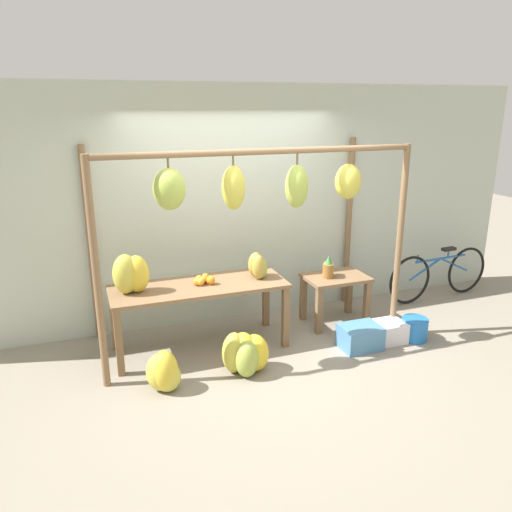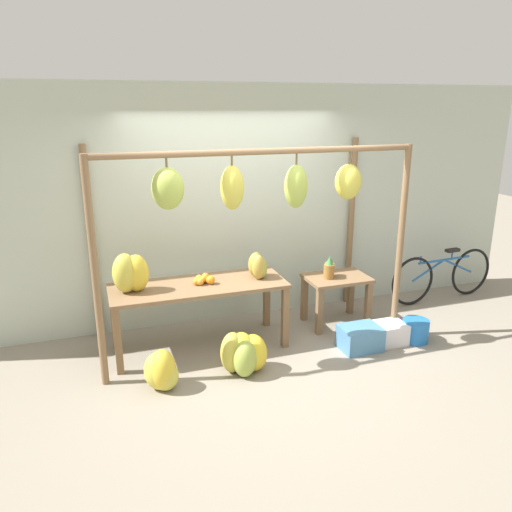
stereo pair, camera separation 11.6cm
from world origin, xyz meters
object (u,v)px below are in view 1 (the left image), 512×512
Objects in this scene: blue_bucket at (414,329)px; papaya_pile at (258,266)px; banana_pile_on_table at (131,274)px; parked_bicycle at (439,274)px; fruit_crate_white at (360,337)px; orange_pile at (204,280)px; fruit_crate_purple at (387,332)px; banana_pile_ground_left at (165,373)px; banana_pile_ground_right at (245,354)px; pineapple_cluster at (328,268)px.

blue_bucket is 1.92m from papaya_pile.
banana_pile_on_table is 0.26× the size of parked_bicycle.
banana_pile_on_table is at bearing 165.14° from fruit_crate_white.
fruit_crate_white is 1.56× the size of papaya_pile.
orange_pile is (0.75, 0.01, -0.16)m from banana_pile_on_table.
orange_pile is at bearing 177.55° from papaya_pile.
orange_pile is 1.81m from fruit_crate_white.
fruit_crate_white is 0.37m from fruit_crate_purple.
orange_pile reaches higher than parked_bicycle.
fruit_crate_purple is at bearing 3.08° from banana_pile_ground_left.
parked_bicycle is 4.30× the size of fruit_crate_purple.
banana_pile_ground_right is at bearing 3.56° from banana_pile_ground_left.
banana_pile_on_table is 0.77m from orange_pile.
banana_pile_on_table is 0.99× the size of fruit_crate_white.
fruit_crate_purple is (0.41, -0.67, -0.59)m from pineapple_cluster.
papaya_pile is (-0.97, 0.60, 0.74)m from fruit_crate_white.
banana_pile_on_table reaches higher than orange_pile.
banana_pile_on_table is at bearing 145.44° from banana_pile_ground_right.
parked_bicycle is 2.82m from papaya_pile.
orange_pile reaches higher than banana_pile_ground_right.
papaya_pile is at bearing -2.45° from orange_pile.
pineapple_cluster is 2.32m from banana_pile_ground_left.
banana_pile_on_table is 2.87m from fruit_crate_purple.
fruit_crate_white reaches higher than fruit_crate_purple.
banana_pile_on_table is 2.29m from pineapple_cluster.
pineapple_cluster reaches higher than parked_bicycle.
parked_bicycle is at bearing 32.02° from fruit_crate_purple.
pineapple_cluster is at bearing -173.31° from parked_bicycle.
fruit_crate_purple is at bearing -17.24° from orange_pile.
banana_pile_ground_right is 1.72m from fruit_crate_purple.
parked_bicycle reaches higher than fruit_crate_white.
banana_pile_ground_left is 0.94× the size of fruit_crate_white.
fruit_crate_purple is at bearing -12.34° from banana_pile_on_table.
fruit_crate_white is at bearing -152.83° from parked_bicycle.
papaya_pile is (1.36, -0.01, -0.07)m from banana_pile_on_table.
fruit_crate_purple is at bearing -147.98° from parked_bicycle.
papaya_pile is 0.71× the size of fruit_crate_purple.
banana_pile_ground_left is at bearing -178.48° from blue_bucket.
orange_pile is 0.83× the size of papaya_pile.
papaya_pile is at bearing 60.12° from banana_pile_ground_right.
fruit_crate_white is at bearing -14.86° from banana_pile_on_table.
orange_pile reaches higher than banana_pile_ground_left.
papaya_pile is (0.38, 0.66, 0.66)m from banana_pile_ground_right.
blue_bucket is 0.33m from fruit_crate_purple.
banana_pile_ground_right is 1.35m from fruit_crate_white.
blue_bucket is 1.07× the size of papaya_pile.
banana_pile_on_table is 1.39m from banana_pile_ground_right.
fruit_crate_white is at bearing -21.83° from orange_pile.
blue_bucket is (2.84, 0.08, -0.05)m from banana_pile_ground_left.
parked_bicycle reaches higher than banana_pile_ground_left.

